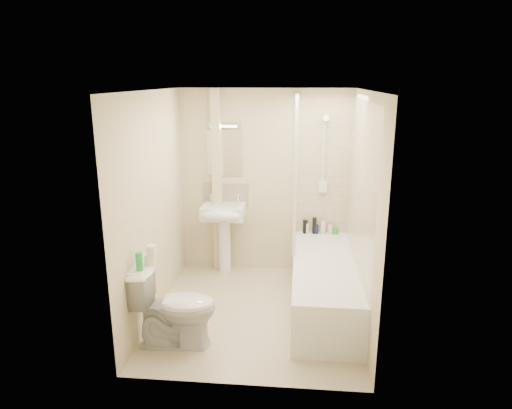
# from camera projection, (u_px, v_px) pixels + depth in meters

# --- Properties ---
(floor) EXTENTS (2.50, 2.50, 0.00)m
(floor) POSITION_uv_depth(u_px,v_px,m) (256.00, 312.00, 5.07)
(floor) COLOR beige
(floor) RESTS_ON ground
(wall_back) EXTENTS (2.20, 0.02, 2.40)m
(wall_back) POSITION_uv_depth(u_px,v_px,m) (265.00, 182.00, 5.95)
(wall_back) COLOR beige
(wall_back) RESTS_ON ground
(wall_left) EXTENTS (0.02, 2.50, 2.40)m
(wall_left) POSITION_uv_depth(u_px,v_px,m) (153.00, 206.00, 4.85)
(wall_left) COLOR beige
(wall_left) RESTS_ON ground
(wall_right) EXTENTS (0.02, 2.50, 2.40)m
(wall_right) POSITION_uv_depth(u_px,v_px,m) (363.00, 212.00, 4.65)
(wall_right) COLOR beige
(wall_right) RESTS_ON ground
(ceiling) EXTENTS (2.20, 2.50, 0.02)m
(ceiling) POSITION_uv_depth(u_px,v_px,m) (256.00, 90.00, 4.43)
(ceiling) COLOR white
(ceiling) RESTS_ON wall_back
(tile_back) EXTENTS (0.70, 0.01, 1.75)m
(tile_back) POSITION_uv_depth(u_px,v_px,m) (324.00, 167.00, 5.81)
(tile_back) COLOR beige
(tile_back) RESTS_ON wall_back
(tile_right) EXTENTS (0.01, 2.10, 1.75)m
(tile_right) POSITION_uv_depth(u_px,v_px,m) (361.00, 186.00, 4.79)
(tile_right) COLOR beige
(tile_right) RESTS_ON wall_right
(pipe_boxing) EXTENTS (0.12, 0.12, 2.40)m
(pipe_boxing) POSITION_uv_depth(u_px,v_px,m) (217.00, 183.00, 5.95)
(pipe_boxing) COLOR beige
(pipe_boxing) RESTS_ON ground
(splashback) EXTENTS (0.60, 0.02, 0.30)m
(splashback) POSITION_uv_depth(u_px,v_px,m) (226.00, 194.00, 6.04)
(splashback) COLOR beige
(splashback) RESTS_ON wall_back
(mirror) EXTENTS (0.46, 0.01, 0.60)m
(mirror) POSITION_uv_depth(u_px,v_px,m) (225.00, 153.00, 5.89)
(mirror) COLOR white
(mirror) RESTS_ON wall_back
(strip_light) EXTENTS (0.42, 0.07, 0.07)m
(strip_light) POSITION_uv_depth(u_px,v_px,m) (224.00, 124.00, 5.77)
(strip_light) COLOR silver
(strip_light) RESTS_ON wall_back
(bathtub) EXTENTS (0.70, 2.10, 0.55)m
(bathtub) POSITION_uv_depth(u_px,v_px,m) (324.00, 283.00, 5.12)
(bathtub) COLOR white
(bathtub) RESTS_ON ground
(shower_screen) EXTENTS (0.04, 0.92, 1.80)m
(shower_screen) POSITION_uv_depth(u_px,v_px,m) (296.00, 171.00, 5.42)
(shower_screen) COLOR white
(shower_screen) RESTS_ON bathtub
(shower_fixture) EXTENTS (0.10, 0.16, 0.99)m
(shower_fixture) POSITION_uv_depth(u_px,v_px,m) (324.00, 158.00, 5.74)
(shower_fixture) COLOR white
(shower_fixture) RESTS_ON wall_back
(pedestal_sink) EXTENTS (0.55, 0.50, 1.06)m
(pedestal_sink) POSITION_uv_depth(u_px,v_px,m) (223.00, 220.00, 5.89)
(pedestal_sink) COLOR white
(pedestal_sink) RESTS_ON ground
(bottle_black_a) EXTENTS (0.06, 0.06, 0.18)m
(bottle_black_a) POSITION_uv_depth(u_px,v_px,m) (305.00, 227.00, 5.97)
(bottle_black_a) COLOR black
(bottle_black_a) RESTS_ON bathtub
(bottle_white_a) EXTENTS (0.06, 0.06, 0.13)m
(bottle_white_a) POSITION_uv_depth(u_px,v_px,m) (307.00, 228.00, 5.97)
(bottle_white_a) COLOR white
(bottle_white_a) RESTS_ON bathtub
(bottle_black_b) EXTENTS (0.06, 0.06, 0.22)m
(bottle_black_b) POSITION_uv_depth(u_px,v_px,m) (314.00, 226.00, 5.95)
(bottle_black_b) COLOR black
(bottle_black_b) RESTS_ON bathtub
(bottle_blue) EXTENTS (0.05, 0.05, 0.12)m
(bottle_blue) POSITION_uv_depth(u_px,v_px,m) (317.00, 229.00, 5.96)
(bottle_blue) COLOR navy
(bottle_blue) RESTS_ON bathtub
(bottle_cream) EXTENTS (0.07, 0.07, 0.17)m
(bottle_cream) POSITION_uv_depth(u_px,v_px,m) (323.00, 227.00, 5.95)
(bottle_cream) COLOR beige
(bottle_cream) RESTS_ON bathtub
(bottle_white_b) EXTENTS (0.06, 0.06, 0.12)m
(bottle_white_b) POSITION_uv_depth(u_px,v_px,m) (330.00, 229.00, 5.94)
(bottle_white_b) COLOR white
(bottle_white_b) RESTS_ON bathtub
(bottle_green) EXTENTS (0.06, 0.06, 0.09)m
(bottle_green) POSITION_uv_depth(u_px,v_px,m) (336.00, 231.00, 5.94)
(bottle_green) COLOR green
(bottle_green) RESTS_ON bathtub
(toilet) EXTENTS (0.53, 0.83, 0.80)m
(toilet) POSITION_uv_depth(u_px,v_px,m) (175.00, 306.00, 4.38)
(toilet) COLOR white
(toilet) RESTS_ON ground
(toilet_roll_lower) EXTENTS (0.11, 0.11, 0.09)m
(toilet_roll_lower) POSITION_uv_depth(u_px,v_px,m) (150.00, 259.00, 4.36)
(toilet_roll_lower) COLOR white
(toilet_roll_lower) RESTS_ON toilet
(toilet_roll_upper) EXTENTS (0.10, 0.10, 0.10)m
(toilet_roll_upper) POSITION_uv_depth(u_px,v_px,m) (151.00, 250.00, 4.31)
(toilet_roll_upper) COLOR white
(toilet_roll_upper) RESTS_ON toilet_roll_lower
(green_bottle) EXTENTS (0.06, 0.06, 0.17)m
(green_bottle) POSITION_uv_depth(u_px,v_px,m) (139.00, 262.00, 4.20)
(green_bottle) COLOR green
(green_bottle) RESTS_ON toilet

